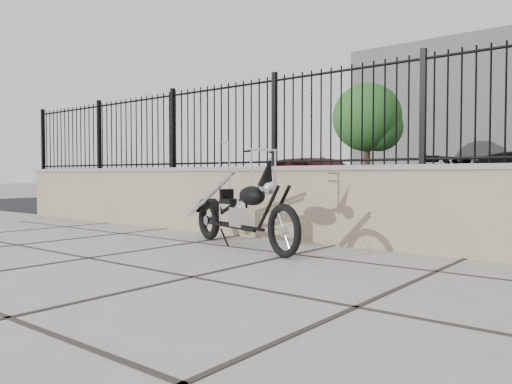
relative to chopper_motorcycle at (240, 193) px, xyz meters
The scene contains 7 objects.
ground_plane 1.85m from the chopper_motorcycle, 62.87° to the right, with size 90.00×90.00×0.00m, color #99968E.
retaining_wall 1.25m from the chopper_motorcycle, 50.49° to the left, with size 14.00×0.36×0.96m, color gray.
iron_fence 1.55m from the chopper_motorcycle, 50.49° to the left, with size 14.00×0.08×1.20m, color black.
chopper_motorcycle is the anchor object (origin of this frame).
car_red 6.14m from the chopper_motorcycle, 113.25° to the left, with size 1.60×3.97×1.35m, color #440910.
bollard_a 2.88m from the chopper_motorcycle, 112.87° to the left, with size 0.11×0.11×0.88m, color #0E2ED5.
tree_left 15.90m from the chopper_motorcycle, 110.83° to the left, with size 2.83×2.83×4.78m.
Camera 1 is at (2.97, -2.87, 0.85)m, focal length 35.00 mm.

